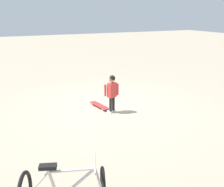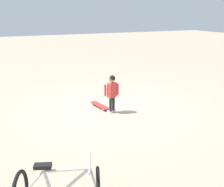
% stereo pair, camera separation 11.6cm
% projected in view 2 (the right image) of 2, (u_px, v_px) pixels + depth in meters
% --- Properties ---
extents(ground_plane, '(50.00, 50.00, 0.00)m').
position_uv_depth(ground_plane, '(111.00, 106.00, 7.50)').
color(ground_plane, tan).
extents(child_person, '(0.41, 0.24, 1.06)m').
position_uv_depth(child_person, '(112.00, 90.00, 6.84)').
color(child_person, black).
rests_on(child_person, ground).
extents(skateboard, '(0.34, 0.82, 0.07)m').
position_uv_depth(skateboard, '(100.00, 105.00, 7.39)').
color(skateboard, '#B22D2D').
rests_on(skateboard, ground).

